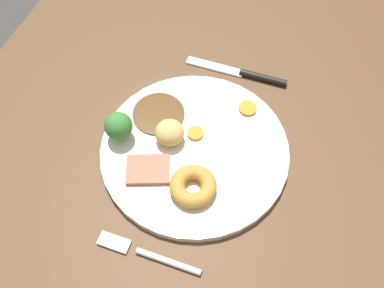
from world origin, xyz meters
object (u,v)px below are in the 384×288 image
(carrot_coin_front, at_px, (195,133))
(knife, at_px, (245,74))
(dinner_plate, at_px, (192,150))
(fork, at_px, (146,254))
(roast_potato_left, at_px, (169,133))
(meat_slice_main, at_px, (148,170))
(broccoli_floret, at_px, (118,126))
(carrot_coin_back, at_px, (248,108))
(yorkshire_pudding, at_px, (193,186))

(carrot_coin_front, xyz_separation_m, knife, (0.16, -0.04, -0.01))
(carrot_coin_front, bearing_deg, dinner_plate, -171.81)
(fork, bearing_deg, roast_potato_left, -79.78)
(meat_slice_main, relative_size, broccoli_floret, 1.27)
(meat_slice_main, bearing_deg, broccoli_floret, 56.92)
(carrot_coin_back, bearing_deg, fork, 167.21)
(carrot_coin_back, relative_size, fork, 0.20)
(carrot_coin_front, xyz_separation_m, fork, (-0.20, -0.00, -0.01))
(yorkshire_pudding, bearing_deg, knife, -1.49)
(carrot_coin_front, distance_m, broccoli_floret, 0.12)
(dinner_plate, height_order, carrot_coin_front, carrot_coin_front)
(dinner_plate, bearing_deg, carrot_coin_front, 8.19)
(roast_potato_left, xyz_separation_m, broccoli_floret, (-0.02, 0.08, 0.01))
(fork, bearing_deg, knife, -96.56)
(yorkshire_pudding, relative_size, fork, 0.46)
(yorkshire_pudding, distance_m, knife, 0.25)
(knife, bearing_deg, meat_slice_main, 70.29)
(broccoli_floret, distance_m, fork, 0.20)
(broccoli_floret, bearing_deg, dinner_plate, -80.16)
(carrot_coin_back, height_order, knife, carrot_coin_back)
(roast_potato_left, height_order, fork, roast_potato_left)
(roast_potato_left, bearing_deg, dinner_plate, -93.43)
(dinner_plate, distance_m, knife, 0.19)
(dinner_plate, bearing_deg, knife, -10.37)
(carrot_coin_back, xyz_separation_m, knife, (0.08, 0.03, -0.01))
(roast_potato_left, bearing_deg, knife, -21.67)
(yorkshire_pudding, xyz_separation_m, fork, (-0.11, 0.03, -0.02))
(roast_potato_left, relative_size, broccoli_floret, 0.89)
(carrot_coin_back, bearing_deg, roast_potato_left, 135.06)
(dinner_plate, xyz_separation_m, meat_slice_main, (-0.06, 0.05, 0.01))
(roast_potato_left, distance_m, knife, 0.20)
(meat_slice_main, xyz_separation_m, roast_potato_left, (0.06, -0.01, 0.02))
(broccoli_floret, xyz_separation_m, fork, (-0.16, -0.11, -0.04))
(meat_slice_main, xyz_separation_m, yorkshire_pudding, (-0.01, -0.08, 0.01))
(meat_slice_main, relative_size, carrot_coin_back, 2.19)
(dinner_plate, distance_m, roast_potato_left, 0.05)
(yorkshire_pudding, height_order, roast_potato_left, roast_potato_left)
(meat_slice_main, height_order, roast_potato_left, roast_potato_left)
(dinner_plate, bearing_deg, carrot_coin_back, -30.95)
(carrot_coin_back, relative_size, knife, 0.16)
(carrot_coin_front, distance_m, carrot_coin_back, 0.10)
(broccoli_floret, bearing_deg, meat_slice_main, -123.08)
(yorkshire_pudding, relative_size, carrot_coin_front, 2.66)
(dinner_plate, distance_m, carrot_coin_back, 0.12)
(meat_slice_main, bearing_deg, knife, -18.45)
(fork, height_order, knife, knife)
(roast_potato_left, bearing_deg, meat_slice_main, 171.12)
(meat_slice_main, relative_size, knife, 0.35)
(meat_slice_main, distance_m, yorkshire_pudding, 0.08)
(dinner_plate, height_order, yorkshire_pudding, yorkshire_pudding)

